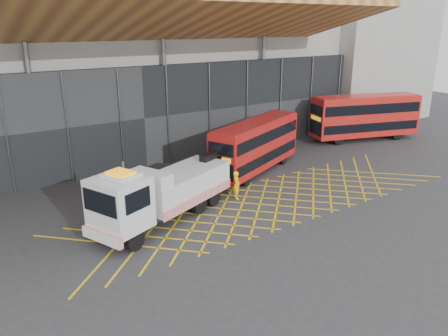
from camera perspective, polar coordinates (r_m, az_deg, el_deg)
ground_plane at (r=25.98m, az=-3.69°, el=-7.08°), size 120.00×120.00×0.00m
road_markings at (r=28.93m, az=5.96°, el=-4.38°), size 27.96×7.16×0.01m
construction_building at (r=41.11m, az=-15.01°, el=14.79°), size 55.00×23.97×18.00m
east_building at (r=56.81m, az=17.11°, el=16.51°), size 15.00×12.00×20.00m
recovery_truck at (r=25.55m, az=-8.23°, el=-3.14°), size 11.26×6.23×4.03m
bus_towed at (r=33.93m, az=4.20°, el=3.15°), size 10.04×6.04×4.06m
bus_second at (r=45.64m, az=17.96°, el=6.55°), size 11.11×5.57×4.43m
worker at (r=28.98m, az=1.64°, el=-2.23°), size 0.64×0.80×1.90m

